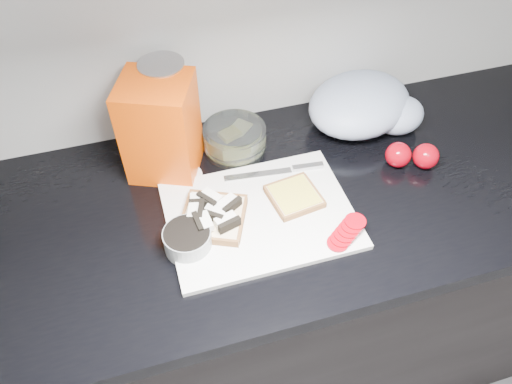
% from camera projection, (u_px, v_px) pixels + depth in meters
% --- Properties ---
extents(base_cabinet, '(3.50, 0.60, 0.86)m').
position_uv_depth(base_cabinet, '(289.00, 296.00, 1.50)').
color(base_cabinet, black).
rests_on(base_cabinet, ground).
extents(countertop, '(3.50, 0.64, 0.04)m').
position_uv_depth(countertop, '(298.00, 196.00, 1.16)').
color(countertop, black).
rests_on(countertop, base_cabinet).
extents(cutting_board, '(0.40, 0.30, 0.01)m').
position_uv_depth(cutting_board, '(260.00, 215.00, 1.09)').
color(cutting_board, silver).
rests_on(cutting_board, countertop).
extents(bread_left, '(0.18, 0.18, 0.04)m').
position_uv_depth(bread_left, '(213.00, 215.00, 1.06)').
color(bread_left, beige).
rests_on(bread_left, cutting_board).
extents(bread_right, '(0.13, 0.13, 0.02)m').
position_uv_depth(bread_right, '(294.00, 196.00, 1.11)').
color(bread_right, beige).
rests_on(bread_right, cutting_board).
extents(tomato_slices, '(0.11, 0.09, 0.02)m').
position_uv_depth(tomato_slices, '(347.00, 232.00, 1.04)').
color(tomato_slices, '#97030F').
rests_on(tomato_slices, cutting_board).
extents(knife, '(0.24, 0.04, 0.01)m').
position_uv_depth(knife, '(287.00, 170.00, 1.17)').
color(knife, '#B0B1B5').
rests_on(knife, cutting_board).
extents(seed_tub, '(0.10, 0.10, 0.05)m').
position_uv_depth(seed_tub, '(188.00, 239.00, 1.02)').
color(seed_tub, '#919696').
rests_on(seed_tub, countertop).
extents(tub_lid, '(0.12, 0.12, 0.01)m').
position_uv_depth(tub_lid, '(182.00, 177.00, 1.17)').
color(tub_lid, silver).
rests_on(tub_lid, countertop).
extents(glass_bowl, '(0.15, 0.15, 0.06)m').
position_uv_depth(glass_bowl, '(235.00, 139.00, 1.22)').
color(glass_bowl, silver).
rests_on(glass_bowl, countertop).
extents(bread_bag, '(0.20, 0.19, 0.24)m').
position_uv_depth(bread_bag, '(161.00, 128.00, 1.11)').
color(bread_bag, '#F23904').
rests_on(bread_bag, countertop).
extents(steel_canister, '(0.10, 0.10, 0.24)m').
position_uv_depth(steel_canister, '(168.00, 109.00, 1.16)').
color(steel_canister, '#A8A8AC').
rests_on(steel_canister, countertop).
extents(grocery_bag, '(0.34, 0.31, 0.12)m').
position_uv_depth(grocery_bag, '(365.00, 105.00, 1.26)').
color(grocery_bag, '#929CB4').
rests_on(grocery_bag, countertop).
extents(whole_tomatoes, '(0.12, 0.08, 0.06)m').
position_uv_depth(whole_tomatoes, '(412.00, 156.00, 1.18)').
color(whole_tomatoes, '#97030F').
rests_on(whole_tomatoes, countertop).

